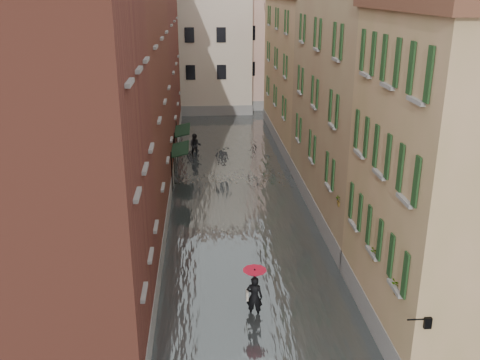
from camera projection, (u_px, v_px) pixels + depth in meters
name	position (u px, v px, depth m)	size (l,w,h in m)	color
ground	(256.00, 303.00, 21.88)	(120.00, 120.00, 0.00)	#5A5A5C
floodwater	(236.00, 189.00, 34.04)	(10.00, 60.00, 0.20)	#4D5455
building_left_near	(50.00, 173.00, 17.32)	(6.00, 8.00, 13.00)	brown
building_left_mid	(106.00, 109.00, 27.73)	(6.00, 14.00, 12.50)	#572A1B
building_left_far	(136.00, 59.00, 41.55)	(6.00, 16.00, 14.00)	brown
building_right_near	(464.00, 184.00, 18.54)	(6.00, 8.00, 11.50)	#97824E
building_right_mid	(370.00, 100.00, 28.61)	(6.00, 14.00, 13.00)	tan
building_right_far	(313.00, 73.00, 42.94)	(6.00, 16.00, 11.50)	#97824E
building_end_cream	(191.00, 46.00, 55.14)	(12.00, 9.00, 13.00)	beige
building_end_pink	(274.00, 49.00, 57.81)	(10.00, 9.00, 12.00)	#CCA78F
awning_near	(180.00, 150.00, 33.90)	(1.09, 3.07, 2.80)	black
awning_far	(182.00, 131.00, 38.43)	(1.09, 3.38, 2.80)	black
wall_lantern	(426.00, 322.00, 15.53)	(0.71, 0.22, 0.35)	black
window_planters	(370.00, 234.00, 19.89)	(0.59, 8.18, 0.84)	brown
pedestrian_main	(254.00, 289.00, 20.57)	(0.93, 0.93, 2.06)	black
pedestrian_far	(195.00, 146.00, 40.46)	(0.89, 0.70, 1.84)	black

